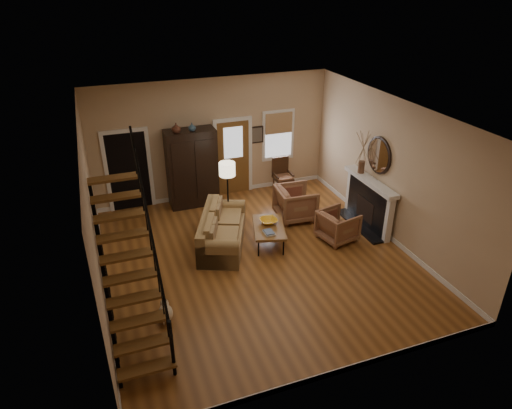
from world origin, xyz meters
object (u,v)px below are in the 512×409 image
object	(u,v)px
armoire	(192,168)
sofa	(222,230)
armchair_right	(296,203)
side_chair	(283,176)
floor_lamp	(228,195)
coffee_table	(269,235)
armchair_left	(338,226)

from	to	relation	value
armoire	sofa	world-z (taller)	armoire
armchair_right	side_chair	world-z (taller)	side_chair
armchair_right	floor_lamp	world-z (taller)	floor_lamp
sofa	coffee_table	distance (m)	1.08
armoire	armchair_left	world-z (taller)	armoire
armoire	sofa	xyz separation A→B (m)	(0.14, -2.31, -0.66)
floor_lamp	armchair_right	bearing A→B (deg)	-7.38
side_chair	coffee_table	bearing A→B (deg)	-119.79
coffee_table	armchair_left	distance (m)	1.64
coffee_table	armchair_right	bearing A→B (deg)	39.67
sofa	side_chair	xyz separation A→B (m)	(2.41, 2.11, 0.12)
floor_lamp	armchair_left	bearing A→B (deg)	-34.29
armchair_right	sofa	bearing A→B (deg)	109.80
sofa	armchair_right	world-z (taller)	armchair_right
armchair_right	floor_lamp	size ratio (longest dim) A/B	0.56
sofa	armchair_left	bearing A→B (deg)	7.54
armchair_right	side_chair	xyz separation A→B (m)	(0.29, 1.52, 0.08)
armoire	armchair_right	distance (m)	2.90
sofa	armoire	bearing A→B (deg)	116.07
side_chair	armchair_left	bearing A→B (deg)	-85.80
armoire	armchair_right	xyz separation A→B (m)	(2.26, -1.72, -0.62)
armoire	sofa	size ratio (longest dim) A/B	0.99
sofa	armchair_right	xyz separation A→B (m)	(2.12, 0.59, 0.04)
armoire	floor_lamp	bearing A→B (deg)	-70.37
armchair_left	side_chair	world-z (taller)	side_chair
side_chair	armoire	bearing A→B (deg)	175.52
armoire	side_chair	bearing A→B (deg)	-4.48
floor_lamp	side_chair	bearing A→B (deg)	32.65
coffee_table	side_chair	world-z (taller)	side_chair
sofa	coffee_table	size ratio (longest dim) A/B	1.76
armchair_left	armchair_right	size ratio (longest dim) A/B	0.85
armchair_left	floor_lamp	size ratio (longest dim) A/B	0.48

